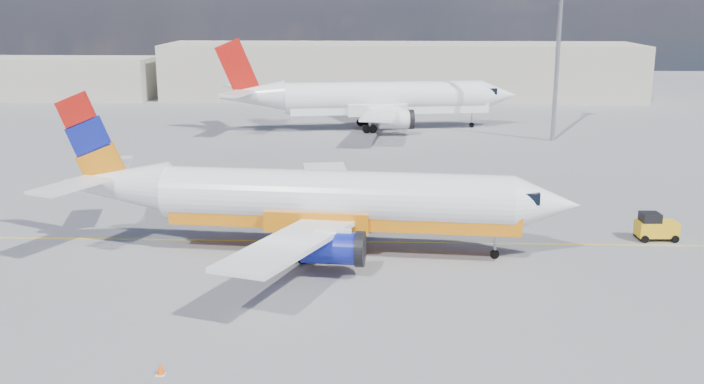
{
  "coord_description": "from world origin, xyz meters",
  "views": [
    {
      "loc": [
        2.14,
        -43.33,
        14.78
      ],
      "look_at": [
        0.43,
        1.78,
        3.5
      ],
      "focal_mm": 40.0,
      "sensor_mm": 36.0,
      "label": 1
    }
  ],
  "objects_px": {
    "main_jet": "(319,200)",
    "second_jet": "(375,99)",
    "gse_tug": "(655,227)",
    "traffic_cone": "(161,369)"
  },
  "relations": [
    {
      "from": "second_jet",
      "to": "gse_tug",
      "type": "height_order",
      "value": "second_jet"
    },
    {
      "from": "main_jet",
      "to": "second_jet",
      "type": "xyz_separation_m",
      "value": [
        2.88,
        44.37,
        0.33
      ]
    },
    {
      "from": "traffic_cone",
      "to": "main_jet",
      "type": "bearing_deg",
      "value": 72.04
    },
    {
      "from": "main_jet",
      "to": "gse_tug",
      "type": "xyz_separation_m",
      "value": [
        20.77,
        3.1,
        -2.32
      ]
    },
    {
      "from": "gse_tug",
      "to": "traffic_cone",
      "type": "bearing_deg",
      "value": -146.42
    },
    {
      "from": "second_jet",
      "to": "gse_tug",
      "type": "relative_size",
      "value": 13.75
    },
    {
      "from": "main_jet",
      "to": "second_jet",
      "type": "height_order",
      "value": "second_jet"
    },
    {
      "from": "second_jet",
      "to": "gse_tug",
      "type": "distance_m",
      "value": 45.05
    },
    {
      "from": "main_jet",
      "to": "gse_tug",
      "type": "relative_size",
      "value": 12.42
    },
    {
      "from": "main_jet",
      "to": "gse_tug",
      "type": "distance_m",
      "value": 21.12
    }
  ]
}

